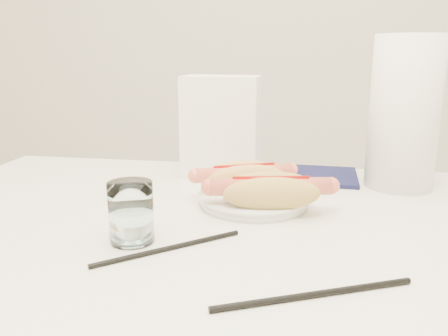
% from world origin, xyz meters
% --- Properties ---
extents(table, '(1.20, 0.80, 0.75)m').
position_xyz_m(table, '(0.00, 0.00, 0.69)').
color(table, white).
rests_on(table, ground).
extents(plate, '(0.22, 0.22, 0.02)m').
position_xyz_m(plate, '(0.02, 0.11, 0.76)').
color(plate, white).
rests_on(plate, table).
extents(hotdog_left, '(0.18, 0.12, 0.05)m').
position_xyz_m(hotdog_left, '(0.00, 0.15, 0.79)').
color(hotdog_left, '#E2A75A').
rests_on(hotdog_left, plate).
extents(hotdog_right, '(0.20, 0.11, 0.05)m').
position_xyz_m(hotdog_right, '(0.06, 0.06, 0.79)').
color(hotdog_right, tan).
rests_on(hotdog_right, plate).
extents(water_glass, '(0.06, 0.06, 0.09)m').
position_xyz_m(water_glass, '(-0.13, -0.08, 0.79)').
color(water_glass, white).
rests_on(water_glass, table).
extents(chopstick_near, '(0.17, 0.15, 0.01)m').
position_xyz_m(chopstick_near, '(-0.07, -0.10, 0.75)').
color(chopstick_near, black).
rests_on(chopstick_near, table).
extents(chopstick_far, '(0.22, 0.11, 0.01)m').
position_xyz_m(chopstick_far, '(0.12, -0.19, 0.75)').
color(chopstick_far, black).
rests_on(chopstick_far, table).
extents(napkin_box, '(0.16, 0.10, 0.21)m').
position_xyz_m(napkin_box, '(-0.07, 0.30, 0.86)').
color(napkin_box, white).
rests_on(napkin_box, table).
extents(navy_napkin, '(0.16, 0.16, 0.01)m').
position_xyz_m(navy_napkin, '(0.15, 0.31, 0.75)').
color(navy_napkin, '#13143C').
rests_on(navy_napkin, table).
extents(paper_towel_roll, '(0.14, 0.14, 0.30)m').
position_xyz_m(paper_towel_roll, '(0.30, 0.27, 0.90)').
color(paper_towel_roll, white).
rests_on(paper_towel_roll, table).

